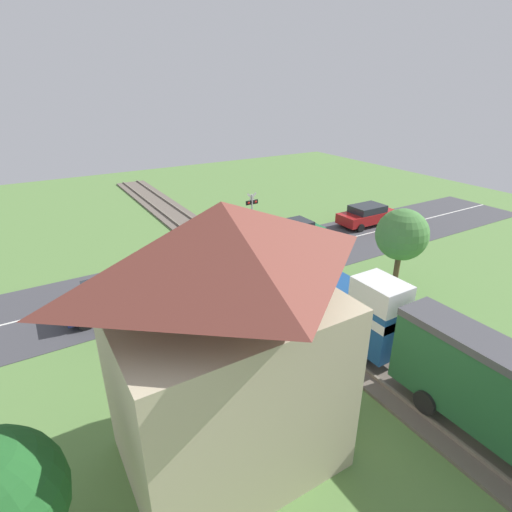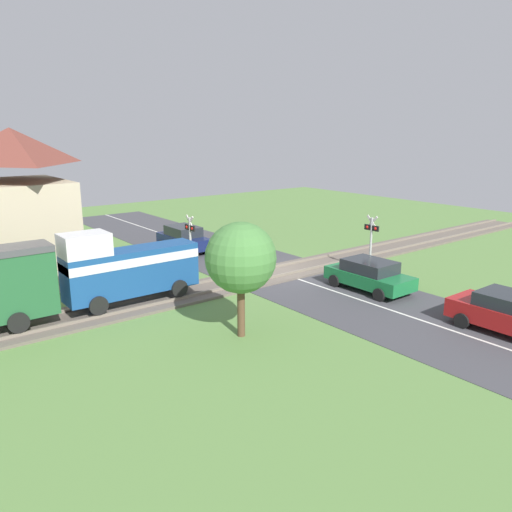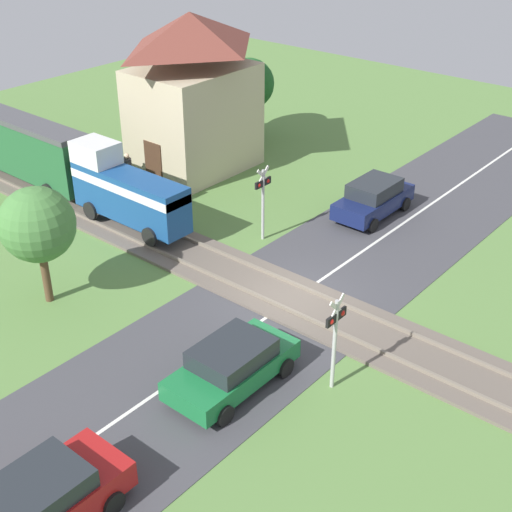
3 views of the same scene
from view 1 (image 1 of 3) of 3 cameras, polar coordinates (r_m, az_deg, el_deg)
name	(u,v)px [view 1 (image 1 of 3)]	position (r m, az deg, el deg)	size (l,w,h in m)	color
ground_plane	(242,265)	(23.20, -2.07, -1.34)	(60.00, 60.00, 0.00)	#5B8442
road_surface	(242,265)	(23.19, -2.07, -1.32)	(48.00, 6.40, 0.02)	#424247
track_bed	(242,264)	(23.17, -2.07, -1.19)	(2.80, 48.00, 0.24)	#665B51
car_near_crossing	(293,231)	(26.40, 5.33, 3.53)	(4.12, 2.01, 1.44)	#197038
car_far_side	(112,297)	(19.37, -19.94, -5.51)	(4.07, 1.86, 1.58)	#141E4C
car_behind_queue	(367,215)	(30.66, 15.54, 5.71)	(4.46, 2.01, 1.51)	#A81919
crossing_signal_west_approach	(252,209)	(26.82, -0.58, 6.73)	(0.90, 0.18, 3.10)	#B7B7B7
crossing_signal_east_approach	(225,269)	(18.18, -4.43, -1.85)	(0.90, 0.18, 3.10)	#B7B7B7
station_building	(226,348)	(10.32, -4.25, -13.04)	(5.91, 4.58, 7.45)	#C6B793
pedestrian_by_station	(346,403)	(13.35, 12.78, -19.79)	(0.40, 0.40, 1.62)	#333338
tree_roadside_hedge	(402,235)	(20.75, 20.12, 2.85)	(2.55, 2.55, 4.23)	brown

